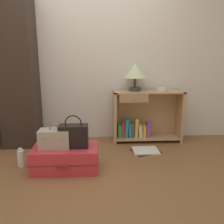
# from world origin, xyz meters

# --- Properties ---
(ground_plane) EXTENTS (9.00, 9.00, 0.00)m
(ground_plane) POSITION_xyz_m (0.00, 0.00, 0.00)
(ground_plane) COLOR brown
(back_wall) EXTENTS (6.40, 0.10, 2.60)m
(back_wall) POSITION_xyz_m (0.00, 1.50, 1.30)
(back_wall) COLOR silver
(back_wall) RESTS_ON ground_plane
(wardrobe) EXTENTS (0.95, 0.47, 2.11)m
(wardrobe) POSITION_xyz_m (-1.18, 1.20, 1.05)
(wardrobe) COLOR #33261E
(wardrobe) RESTS_ON ground_plane
(bookshelf) EXTENTS (1.03, 0.34, 0.77)m
(bookshelf) POSITION_xyz_m (0.86, 1.28, 0.37)
(bookshelf) COLOR tan
(bookshelf) RESTS_ON ground_plane
(table_lamp) EXTENTS (0.33, 0.33, 0.40)m
(table_lamp) POSITION_xyz_m (0.70, 1.29, 1.04)
(table_lamp) COLOR #3D3838
(table_lamp) RESTS_ON bookshelf
(bowl) EXTENTS (0.14, 0.14, 0.05)m
(bowl) POSITION_xyz_m (1.09, 1.25, 0.79)
(bowl) COLOR silver
(bowl) RESTS_ON bookshelf
(suitcase_large) EXTENTS (0.74, 0.44, 0.27)m
(suitcase_large) POSITION_xyz_m (-0.21, 0.36, 0.13)
(suitcase_large) COLOR #D1333D
(suitcase_large) RESTS_ON ground_plane
(train_case) EXTENTS (0.34, 0.20, 0.28)m
(train_case) POSITION_xyz_m (-0.32, 0.36, 0.37)
(train_case) COLOR #A89E8E
(train_case) RESTS_ON suitcase_large
(handbag) EXTENTS (0.32, 0.16, 0.37)m
(handbag) POSITION_xyz_m (-0.11, 0.37, 0.40)
(handbag) COLOR black
(handbag) RESTS_ON suitcase_large
(bottle) EXTENTS (0.08, 0.08, 0.22)m
(bottle) POSITION_xyz_m (-0.75, 0.45, 0.10)
(bottle) COLOR white
(bottle) RESTS_ON ground_plane
(open_book_on_floor) EXTENTS (0.44, 0.40, 0.02)m
(open_book_on_floor) POSITION_xyz_m (0.80, 0.83, 0.01)
(open_book_on_floor) COLOR white
(open_book_on_floor) RESTS_ON ground_plane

